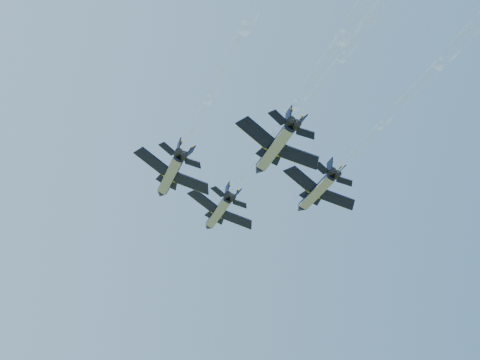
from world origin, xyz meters
name	(u,v)px	position (x,y,z in m)	size (l,w,h in m)	color
jet_lead	(219,212)	(6.19, 14.09, 93.88)	(10.58, 15.36, 5.30)	black
jet_left	(171,175)	(-7.22, 1.52, 93.88)	(10.58, 15.36, 5.30)	black
jet_right	(317,191)	(14.75, -1.74, 93.88)	(10.58, 15.36, 5.30)	black
jet_slot	(275,148)	(0.87, -13.62, 93.88)	(10.58, 15.36, 5.30)	black
smoke_trail_lead	(318,94)	(-2.41, -28.66, 93.91)	(12.97, 55.94, 2.52)	white
smoke_trail_left	(265,3)	(-15.82, -41.22, 93.91)	(12.97, 55.94, 2.52)	white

